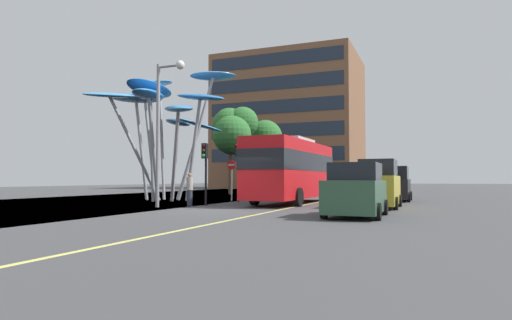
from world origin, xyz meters
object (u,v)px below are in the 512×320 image
object	(u,v)px
leaf_sculpture	(167,105)
traffic_light_island_mid	(265,165)
car_parked_mid	(379,185)
pedestrian	(190,189)
red_bus	(292,168)
traffic_light_kerb_near	(205,160)
no_entry_sign	(231,174)
street_lamp	(164,114)
traffic_light_opposite	(279,164)
car_parked_near	(356,191)
car_parked_far	(394,185)
traffic_light_kerb_far	(238,159)

from	to	relation	value
leaf_sculpture	traffic_light_island_mid	xyz separation A→B (m)	(4.37, 6.80, -3.79)
car_parked_mid	pedestrian	distance (m)	9.52
red_bus	traffic_light_kerb_near	world-z (taller)	red_bus
no_entry_sign	street_lamp	bearing A→B (deg)	-93.33
leaf_sculpture	traffic_light_opposite	distance (m)	10.79
car_parked_near	car_parked_far	xyz separation A→B (m)	(0.43, 12.59, 0.08)
red_bus	car_parked_near	bearing A→B (deg)	-57.64
leaf_sculpture	pedestrian	size ratio (longest dim) A/B	5.70
red_bus	no_entry_sign	world-z (taller)	red_bus
leaf_sculpture	no_entry_sign	size ratio (longest dim) A/B	3.77
traffic_light_kerb_near	no_entry_sign	bearing A→B (deg)	99.38
car_parked_near	pedestrian	bearing A→B (deg)	160.46
leaf_sculpture	street_lamp	distance (m)	7.33
traffic_light_opposite	no_entry_sign	bearing A→B (deg)	-93.29
red_bus	traffic_light_island_mid	xyz separation A→B (m)	(-4.30, 6.97, 0.43)
street_lamp	no_entry_sign	xyz separation A→B (m)	(0.41, 7.01, -2.91)
red_bus	car_parked_near	size ratio (longest dim) A/B	2.49
red_bus	leaf_sculpture	size ratio (longest dim) A/B	0.99
car_parked_far	street_lamp	world-z (taller)	street_lamp
red_bus	car_parked_far	world-z (taller)	red_bus
car_parked_near	car_parked_far	bearing A→B (deg)	88.03
leaf_sculpture	traffic_light_island_mid	world-z (taller)	leaf_sculpture
traffic_light_opposite	car_parked_mid	bearing A→B (deg)	-51.29
pedestrian	no_entry_sign	size ratio (longest dim) A/B	0.66
car_parked_mid	pedestrian	size ratio (longest dim) A/B	2.53
pedestrian	leaf_sculpture	bearing A→B (deg)	134.40
leaf_sculpture	street_lamp	bearing A→B (deg)	-57.38
traffic_light_island_mid	car_parked_mid	size ratio (longest dim) A/B	0.78
traffic_light_kerb_near	car_parked_far	world-z (taller)	traffic_light_kerb_near
leaf_sculpture	traffic_light_kerb_far	bearing A→B (deg)	4.86
leaf_sculpture	traffic_light_opposite	xyz separation A→B (m)	(4.72, 8.99, -3.65)
red_bus	car_parked_far	distance (m)	7.31
traffic_light_kerb_far	car_parked_mid	size ratio (longest dim) A/B	0.84
leaf_sculpture	traffic_light_kerb_near	bearing A→B (deg)	-38.47
traffic_light_opposite	car_parked_near	distance (m)	19.02
traffic_light_opposite	car_parked_near	size ratio (longest dim) A/B	0.93
car_parked_near	car_parked_mid	bearing A→B (deg)	87.69
traffic_light_kerb_near	traffic_light_island_mid	size ratio (longest dim) A/B	0.96
car_parked_near	pedestrian	xyz separation A→B (m)	(-9.00, 3.19, -0.08)
no_entry_sign	red_bus	bearing A→B (deg)	-14.83
traffic_light_opposite	no_entry_sign	distance (m)	8.06
leaf_sculpture	pedestrian	world-z (taller)	leaf_sculpture
car_parked_far	traffic_light_island_mid	bearing A→B (deg)	168.21
car_parked_near	no_entry_sign	bearing A→B (deg)	136.44
car_parked_near	street_lamp	xyz separation A→B (m)	(-9.65, 1.78, 3.69)
leaf_sculpture	street_lamp	size ratio (longest dim) A/B	1.36
car_parked_mid	traffic_light_kerb_far	bearing A→B (deg)	163.06
traffic_light_opposite	car_parked_near	xyz separation A→B (m)	(8.78, -16.79, -1.67)
leaf_sculpture	car_parked_near	size ratio (longest dim) A/B	2.51
street_lamp	pedestrian	bearing A→B (deg)	65.29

